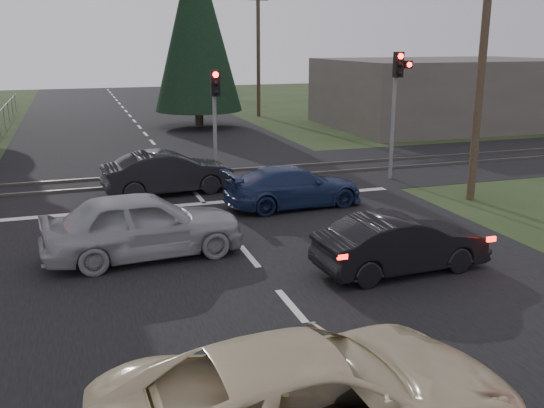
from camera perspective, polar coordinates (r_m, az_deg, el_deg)
name	(u,v)px	position (r m, az deg, el deg)	size (l,w,h in m)	color
ground	(291,306)	(12.20, 1.82, -9.57)	(120.00, 120.00, 0.00)	#233417
road	(194,191)	(21.37, -7.38, 1.24)	(14.00, 100.00, 0.01)	black
rail_corridor	(183,179)	(23.29, -8.33, 2.36)	(120.00, 8.00, 0.01)	black
stop_line	(204,203)	(19.66, -6.38, 0.06)	(13.00, 0.35, 0.00)	silver
rail_near	(187,182)	(22.51, -7.98, 2.04)	(120.00, 0.12, 0.10)	#59544C
rail_far	(180,173)	(24.05, -8.67, 2.86)	(120.00, 0.12, 0.10)	#59544C
traffic_signal_right	(397,91)	(22.97, 11.72, 10.39)	(0.68, 0.48, 4.70)	slate
traffic_signal_center	(215,107)	(21.74, -5.37, 9.04)	(0.32, 0.48, 4.10)	slate
utility_pole_near	(483,53)	(20.52, 19.24, 13.30)	(1.80, 0.26, 9.00)	#4C3D2D
utility_pole_mid	(258,46)	(42.24, -1.30, 14.65)	(1.80, 0.26, 9.00)	#4C3D2D
utility_pole_far	(189,44)	(66.55, -7.81, 14.70)	(1.80, 0.26, 9.00)	#4C3D2D
conifer_tree	(196,24)	(37.14, -7.14, 16.42)	(5.20, 5.20, 11.00)	#473D33
building_right	(445,93)	(39.19, 15.94, 10.05)	(14.00, 10.00, 4.00)	#59514C
cream_coupe	(315,401)	(7.94, 4.04, -17.99)	(2.53, 5.48, 1.52)	beige
dark_hatchback	(401,244)	(14.01, 12.06, -3.67)	(1.39, 4.00, 1.32)	black
silver_car	(143,225)	(14.89, -12.04, -1.93)	(1.92, 4.76, 1.62)	#93979B
blue_sedan	(294,187)	(19.08, 2.05, 1.63)	(1.79, 4.42, 1.28)	#1A284E
dark_car_far	(169,173)	(20.98, -9.70, 2.90)	(1.54, 4.41, 1.45)	black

